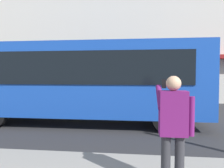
% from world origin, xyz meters
% --- Properties ---
extents(ground_plane, '(60.00, 60.00, 0.00)m').
position_xyz_m(ground_plane, '(0.00, 0.00, 0.00)').
color(ground_plane, '#2B2B2D').
extents(building_facade_far, '(28.00, 1.55, 12.00)m').
position_xyz_m(building_facade_far, '(-0.02, -6.80, 5.99)').
color(building_facade_far, beige).
rests_on(building_facade_far, ground_plane).
extents(red_bus, '(9.05, 2.54, 3.08)m').
position_xyz_m(red_bus, '(2.96, 0.05, 1.68)').
color(red_bus, '#1947AD').
rests_on(red_bus, ground_plane).
extents(pedestrian_photographer, '(0.53, 0.52, 1.70)m').
position_xyz_m(pedestrian_photographer, '(0.39, 4.84, 1.14)').
color(pedestrian_photographer, '#2D2D33').
rests_on(pedestrian_photographer, sidewalk_curb).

